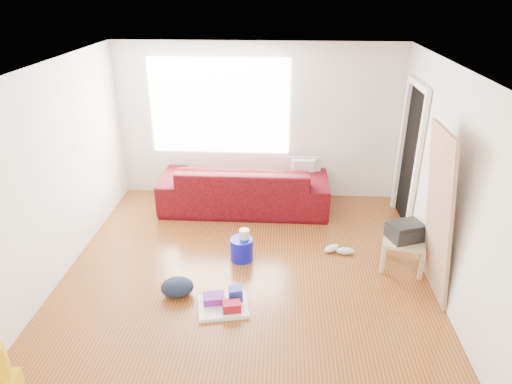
# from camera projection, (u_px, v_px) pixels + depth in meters

# --- Properties ---
(room) EXTENTS (4.51, 5.01, 2.51)m
(room) POSITION_uv_depth(u_px,v_px,m) (252.00, 181.00, 5.13)
(room) COLOR brown
(room) RESTS_ON ground
(sofa) EXTENTS (2.60, 1.02, 0.76)m
(sofa) POSITION_uv_depth(u_px,v_px,m) (245.00, 208.00, 7.30)
(sofa) COLOR #380106
(sofa) RESTS_ON ground
(tv_stand) EXTENTS (0.76, 0.58, 0.46)m
(tv_stand) POSITION_uv_depth(u_px,v_px,m) (303.00, 189.00, 7.40)
(tv_stand) COLOR black
(tv_stand) RESTS_ON ground
(tv) EXTENTS (0.54, 0.07, 0.31)m
(tv) POSITION_uv_depth(u_px,v_px,m) (304.00, 167.00, 7.24)
(tv) COLOR black
(tv) RESTS_ON tv_stand
(side_table) EXTENTS (0.60, 0.60, 0.40)m
(side_table) POSITION_uv_depth(u_px,v_px,m) (404.00, 243.00, 5.68)
(side_table) COLOR beige
(side_table) RESTS_ON ground
(printer) EXTENTS (0.50, 0.44, 0.22)m
(printer) POSITION_uv_depth(u_px,v_px,m) (406.00, 231.00, 5.61)
(printer) COLOR black
(printer) RESTS_ON side_table
(bucket) EXTENTS (0.30, 0.30, 0.30)m
(bucket) POSITION_uv_depth(u_px,v_px,m) (242.00, 259.00, 5.97)
(bucket) COLOR #0C0FB6
(bucket) RESTS_ON ground
(toilet_paper) EXTENTS (0.13, 0.13, 0.12)m
(toilet_paper) POSITION_uv_depth(u_px,v_px,m) (244.00, 244.00, 5.90)
(toilet_paper) COLOR silver
(toilet_paper) RESTS_ON bucket
(cleaning_tray) EXTENTS (0.61, 0.53, 0.19)m
(cleaning_tray) POSITION_uv_depth(u_px,v_px,m) (225.00, 303.00, 5.06)
(cleaning_tray) COLOR white
(cleaning_tray) RESTS_ON ground
(backpack) EXTENTS (0.42, 0.36, 0.21)m
(backpack) POSITION_uv_depth(u_px,v_px,m) (178.00, 294.00, 5.29)
(backpack) COLOR black
(backpack) RESTS_ON ground
(sneakers) EXTENTS (0.43, 0.22, 0.10)m
(sneakers) POSITION_uv_depth(u_px,v_px,m) (339.00, 250.00, 6.07)
(sneakers) COLOR silver
(sneakers) RESTS_ON ground
(door_panel) EXTENTS (0.25, 0.79, 1.97)m
(door_panel) POSITION_uv_depth(u_px,v_px,m) (425.00, 289.00, 5.38)
(door_panel) COLOR #9B6440
(door_panel) RESTS_ON ground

